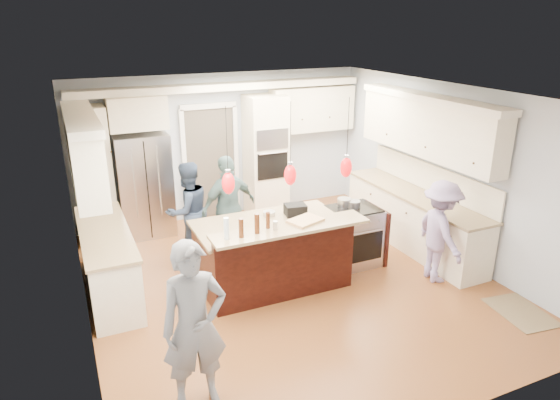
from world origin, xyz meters
The scene contains 23 objects.
ground_plane centered at (0.00, 0.00, 0.00)m, with size 6.00×6.00×0.00m, color brown.
room_shell centered at (0.00, 0.00, 1.82)m, with size 5.54×6.04×2.72m.
refrigerator centered at (-1.55, 2.64, 0.90)m, with size 0.90×0.70×1.80m, color #B7B7BC.
oven_column centered at (0.75, 2.67, 1.15)m, with size 0.72×0.69×2.30m.
back_upper_cabinets centered at (-0.75, 2.76, 1.67)m, with size 5.30×0.61×2.54m.
right_counter_run centered at (2.44, 0.30, 1.06)m, with size 0.64×3.10×2.51m.
left_cabinets centered at (-2.44, 0.80, 1.06)m, with size 0.64×2.30×2.51m.
kitchen_island centered at (-0.25, 0.07, 0.49)m, with size 2.10×1.46×1.12m.
island_range centered at (1.16, 0.15, 0.46)m, with size 0.82×0.71×0.92m.
pendant_lights centered at (-0.25, -0.51, 1.80)m, with size 1.75×0.15×1.03m.
person_bar_end centered at (-1.86, -1.80, 0.87)m, with size 0.63×0.42×1.73m, color slate.
person_far_left centered at (-1.10, 1.40, 0.78)m, with size 0.76×0.59×1.57m, color #2A3852.
person_far_right centered at (-0.50, 1.20, 0.83)m, with size 0.97×0.40×1.66m, color slate.
person_range_side centered at (1.98, -0.80, 0.75)m, with size 0.97×0.56×1.51m, color #8B77A1.
floor_rug centered at (2.40, -1.98, 0.01)m, with size 0.58×0.85×0.01m, color olive.
water_bottle centered at (-1.11, -0.57, 1.26)m, with size 0.06×0.06×0.28m, color silver.
beer_bottle_a centered at (-0.72, -0.55, 1.25)m, with size 0.06×0.06×0.26m, color #3F1D0B.
beer_bottle_b centered at (-0.93, -0.59, 1.24)m, with size 0.06×0.06×0.24m, color #3F1D0B.
beer_bottle_c centered at (-0.53, -0.46, 1.23)m, with size 0.05×0.05×0.21m, color #3F1D0B.
drink_can centered at (-0.47, -0.54, 1.18)m, with size 0.06×0.06×0.12m, color #B7B7BC.
cutting_board centered at (0.00, -0.47, 1.14)m, with size 0.43×0.31×0.03m, color tan.
pot_large centered at (1.04, 0.28, 0.98)m, with size 0.21×0.21×0.12m, color #B7B7BC.
pot_small centered at (1.15, 0.18, 0.97)m, with size 0.20×0.20×0.10m, color #B7B7BC.
Camera 1 is at (-2.77, -5.80, 3.61)m, focal length 32.00 mm.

